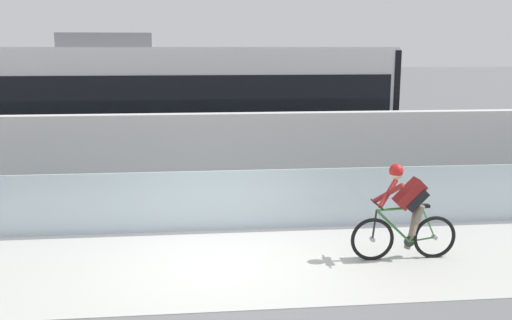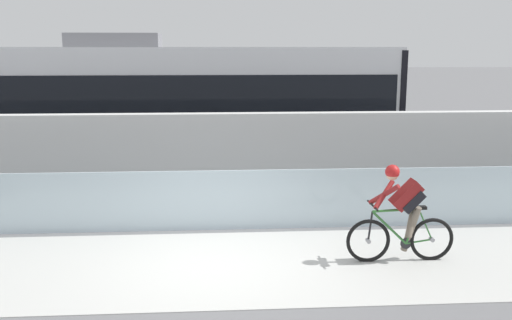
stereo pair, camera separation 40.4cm
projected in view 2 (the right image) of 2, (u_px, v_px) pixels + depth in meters
The scene contains 8 objects.
ground_plane at pixel (214, 266), 8.96m from camera, with size 200.00×200.00×0.00m, color slate.
bike_path_deck at pixel (214, 265), 8.96m from camera, with size 32.00×3.20×0.01m, color beige.
glass_parapet at pixel (214, 200), 10.66m from camera, with size 32.00×0.05×1.16m, color silver.
concrete_barrier_wall at pixel (214, 159), 12.34m from camera, with size 32.00×0.36×2.04m, color silver.
tram_rail_near at pixel (215, 179), 14.96m from camera, with size 32.00×0.08×0.01m, color #595654.
tram_rail_far at pixel (216, 168), 16.37m from camera, with size 32.00×0.08×0.01m, color #595654.
tram at pixel (191, 106), 15.26m from camera, with size 11.06×2.54×3.81m.
cyclist_on_bike at pixel (402, 215), 9.01m from camera, with size 1.77×0.58×1.61m.
Camera 2 is at (0.11, -8.49, 3.39)m, focal length 39.43 mm.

